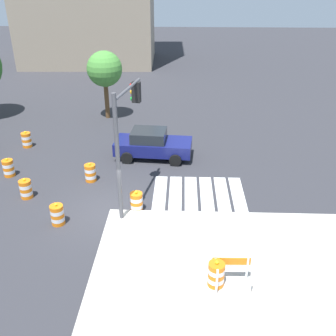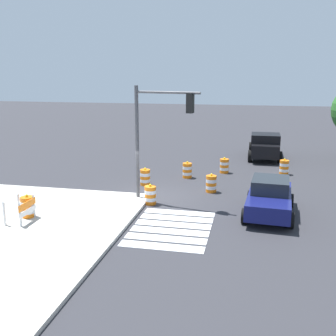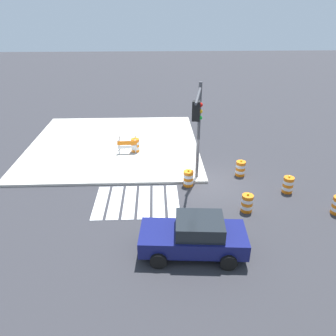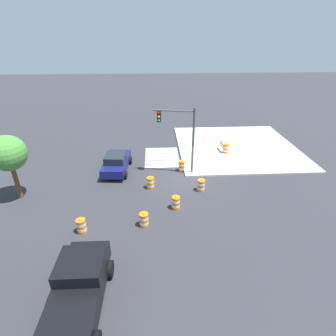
{
  "view_description": "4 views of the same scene",
  "coord_description": "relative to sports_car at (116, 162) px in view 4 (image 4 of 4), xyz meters",
  "views": [
    {
      "loc": [
        3.13,
        -14.6,
        9.8
      ],
      "look_at": [
        2.5,
        2.12,
        1.19
      ],
      "focal_mm": 42.07,
      "sensor_mm": 36.0,
      "label": 1
    },
    {
      "loc": [
        19.29,
        4.88,
        6.29
      ],
      "look_at": [
        -0.02,
        0.81,
        1.56
      ],
      "focal_mm": 43.18,
      "sensor_mm": 36.0,
      "label": 2
    },
    {
      "loc": [
        2.97,
        16.43,
        9.2
      ],
      "look_at": [
        2.33,
        0.56,
        1.31
      ],
      "focal_mm": 35.24,
      "sensor_mm": 36.0,
      "label": 3
    },
    {
      "loc": [
        -18.52,
        2.43,
        10.7
      ],
      "look_at": [
        -0.17,
        1.45,
        1.01
      ],
      "focal_mm": 27.76,
      "sensor_mm": 36.0,
      "label": 4
    }
  ],
  "objects": [
    {
      "name": "sidewalk_corner",
      "position": [
        4.53,
        -11.77,
        -0.74
      ],
      "size": [
        12.0,
        12.0,
        0.15
      ],
      "primitive_type": "cube",
      "color": "#BCB7AD",
      "rests_on": "ground"
    },
    {
      "name": "ground_plane",
      "position": [
        -1.47,
        -5.77,
        -0.81
      ],
      "size": [
        120.0,
        120.0,
        0.0
      ],
      "primitive_type": "plane",
      "color": "#2D2D33"
    },
    {
      "name": "sports_car",
      "position": [
        0.0,
        0.0,
        0.0
      ],
      "size": [
        4.43,
        2.38,
        1.63
      ],
      "color": "navy",
      "rests_on": "ground"
    },
    {
      "name": "traffic_barrel_far_curb",
      "position": [
        -7.7,
        1.15,
        -0.36
      ],
      "size": [
        0.56,
        0.56,
        1.02
      ],
      "color": "orange",
      "rests_on": "ground"
    },
    {
      "name": "traffic_barrel_on_sidewalk",
      "position": [
        2.89,
        -10.24,
        -0.21
      ],
      "size": [
        0.56,
        0.56,
        1.02
      ],
      "color": "orange",
      "rests_on": "sidewalk_corner"
    },
    {
      "name": "crosswalk_stripes",
      "position": [
        2.53,
        -3.97,
        -0.8
      ],
      "size": [
        4.35,
        3.2,
        0.02
      ],
      "color": "silver",
      "rests_on": "ground"
    },
    {
      "name": "traffic_barrel_lane_center",
      "position": [
        -0.3,
        -5.59,
        -0.36
      ],
      "size": [
        0.56,
        0.56,
        1.02
      ],
      "color": "orange",
      "rests_on": "ground"
    },
    {
      "name": "street_tree_streetside_mid",
      "position": [
        -3.71,
        6.49,
        2.66
      ],
      "size": [
        2.43,
        2.43,
        4.73
      ],
      "color": "brown",
      "rests_on": "ground"
    },
    {
      "name": "traffic_light_pole",
      "position": [
        -0.67,
        -5.25,
        3.1
      ],
      "size": [
        0.81,
        3.24,
        5.5
      ],
      "color": "#4C4C51",
      "rests_on": "sidewalk_corner"
    },
    {
      "name": "traffic_barrel_near_corner",
      "position": [
        -5.63,
        -4.65,
        -0.36
      ],
      "size": [
        0.56,
        0.56,
        1.02
      ],
      "color": "orange",
      "rests_on": "ground"
    },
    {
      "name": "construction_barricade",
      "position": [
        3.42,
        -10.08,
        -0.09
      ],
      "size": [
        1.3,
        0.8,
        1.0
      ],
      "color": "silver",
      "rests_on": "sidewalk_corner"
    },
    {
      "name": "traffic_barrel_crosswalk_end",
      "position": [
        -7.32,
        -2.54,
        -0.36
      ],
      "size": [
        0.56,
        0.56,
        1.02
      ],
      "color": "orange",
      "rests_on": "ground"
    },
    {
      "name": "pickup_truck",
      "position": [
        -12.31,
        0.06,
        0.16
      ],
      "size": [
        5.17,
        2.37,
        1.92
      ],
      "color": "black",
      "rests_on": "ground"
    },
    {
      "name": "traffic_barrel_median_near",
      "position": [
        -2.95,
        -2.91,
        -0.36
      ],
      "size": [
        0.56,
        0.56,
        1.02
      ],
      "color": "orange",
      "rests_on": "ground"
    },
    {
      "name": "traffic_barrel_median_far",
      "position": [
        -3.53,
        -6.72,
        -0.36
      ],
      "size": [
        0.56,
        0.56,
        1.02
      ],
      "color": "orange",
      "rests_on": "ground"
    }
  ]
}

